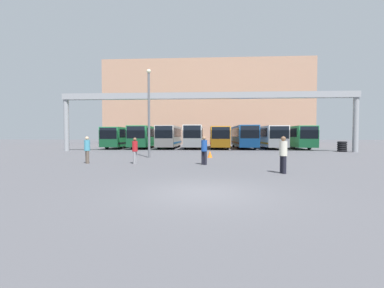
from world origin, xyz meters
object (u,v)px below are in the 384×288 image
bus_slot_1 (146,136)px  lamp_post (149,109)px  pedestrian_far_center (283,154)px  tire_stack (342,147)px  traffic_cone (210,154)px  bus_slot_3 (194,135)px  bus_slot_5 (243,136)px  bus_slot_2 (170,136)px  bus_slot_7 (293,136)px  pedestrian_near_left (135,150)px  pedestrian_near_right (204,150)px  bus_slot_4 (219,136)px  bus_slot_6 (269,136)px  bus_slot_0 (121,136)px  pedestrian_mid_left (87,149)px

bus_slot_1 → lamp_post: (4.24, -16.58, 2.27)m
pedestrian_far_center → tire_stack: 21.12m
traffic_cone → bus_slot_3: bearing=97.8°
bus_slot_5 → traffic_cone: size_ratio=18.91×
bus_slot_1 → bus_slot_2: (3.63, -0.41, 0.02)m
lamp_post → bus_slot_1: bearing=104.3°
bus_slot_5 → bus_slot_7: size_ratio=0.93×
pedestrian_far_center → tire_stack: pedestrian_far_center is taller
traffic_cone → tire_stack: size_ratio=0.50×
pedestrian_near_left → pedestrian_near_right: bearing=-83.6°
bus_slot_4 → bus_slot_6: size_ratio=1.01×
bus_slot_2 → bus_slot_3: bearing=-2.0°
bus_slot_0 → bus_slot_7: bearing=1.9°
bus_slot_2 → pedestrian_far_center: bearing=-69.3°
bus_slot_7 → pedestrian_near_right: size_ratio=6.57×
bus_slot_1 → bus_slot_7: bus_slot_1 is taller
traffic_cone → lamp_post: 6.43m
bus_slot_3 → lamp_post: (-3.02, -16.04, 2.23)m
pedestrian_mid_left → traffic_cone: pedestrian_mid_left is taller
bus_slot_3 → pedestrian_near_right: bearing=-85.3°
bus_slot_6 → tire_stack: bearing=-47.8°
bus_slot_6 → bus_slot_2: bearing=-179.5°
bus_slot_4 → bus_slot_5: bus_slot_5 is taller
bus_slot_2 → bus_slot_7: bus_slot_2 is taller
bus_slot_0 → bus_slot_4: bus_slot_4 is taller
pedestrian_mid_left → lamp_post: lamp_post is taller
bus_slot_6 → pedestrian_near_left: bus_slot_6 is taller
traffic_cone → lamp_post: (-5.18, -0.30, 3.80)m
lamp_post → pedestrian_near_right: bearing=-46.3°
bus_slot_1 → tire_stack: 25.92m
pedestrian_near_right → bus_slot_0: bearing=148.1°
pedestrian_mid_left → lamp_post: 6.48m
bus_slot_2 → traffic_cone: bearing=-70.0°
pedestrian_near_left → bus_slot_4: bearing=-7.4°
bus_slot_0 → tire_stack: bus_slot_0 is taller
pedestrian_near_right → tire_stack: bearing=68.6°
bus_slot_0 → bus_slot_6: (21.76, 0.25, 0.08)m
pedestrian_near_left → pedestrian_mid_left: (-3.28, -0.02, 0.04)m
bus_slot_3 → pedestrian_far_center: 25.25m
bus_slot_0 → pedestrian_mid_left: (4.69, -20.75, -0.76)m
bus_slot_1 → bus_slot_3: (7.25, -0.54, 0.04)m
bus_slot_0 → bus_slot_7: bus_slot_7 is taller
bus_slot_4 → tire_stack: bearing=-27.9°
bus_slot_3 → pedestrian_near_left: bearing=-98.0°
bus_slot_1 → bus_slot_4: bus_slot_1 is taller
bus_slot_3 → pedestrian_mid_left: bus_slot_3 is taller
bus_slot_0 → bus_slot_6: bus_slot_6 is taller
bus_slot_3 → bus_slot_5: bus_slot_3 is taller
bus_slot_3 → pedestrian_near_left: (-2.91, -20.73, -0.94)m
bus_slot_7 → bus_slot_6: bearing=-170.9°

